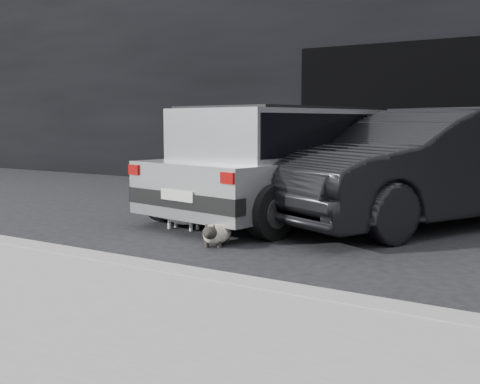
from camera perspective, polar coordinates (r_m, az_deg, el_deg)
The scene contains 9 objects.
ground at distance 7.59m, azimuth -1.17°, elevation -2.89°, with size 80.00×80.00×0.00m, color black.
building_facade at distance 12.67m, azimuth 18.55°, elevation 11.96°, with size 34.00×4.00×5.00m, color black.
garage_opening at distance 10.68m, azimuth 15.60°, elevation 6.65°, with size 4.00×0.10×2.60m, color black.
curb at distance 4.96m, azimuth -8.50°, elevation -7.44°, with size 18.00×0.25×0.12m, color gray.
sidewalk at distance 4.17m, azimuth -19.64°, elevation -10.57°, with size 18.00×2.20×0.11m, color gray.
silver_hatchback at distance 7.93m, azimuth 4.20°, elevation 3.26°, with size 2.48×4.18×1.45m.
second_car at distance 7.65m, azimuth 17.19°, elevation 2.28°, with size 1.51×4.34×1.43m, color black.
cat_siamese at distance 6.17m, azimuth -2.29°, elevation -3.98°, with size 0.41×0.73×0.27m.
cat_white at distance 7.10m, azimuth -5.17°, elevation -2.12°, with size 0.79×0.29×0.37m.
Camera 1 is at (4.19, -6.20, 1.27)m, focal length 45.00 mm.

